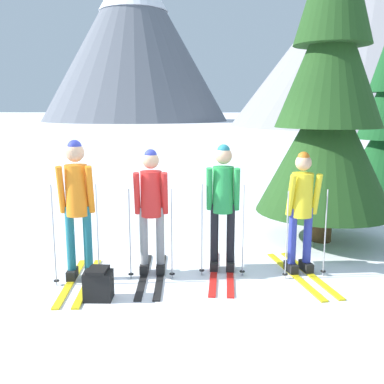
% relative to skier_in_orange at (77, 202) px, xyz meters
% --- Properties ---
extents(ground_plane, '(400.00, 400.00, 0.00)m').
position_rel_skier_in_orange_xyz_m(ground_plane, '(1.24, 0.38, -1.04)').
color(ground_plane, white).
extents(skier_in_orange, '(0.61, 1.62, 1.82)m').
position_rel_skier_in_orange_xyz_m(skier_in_orange, '(0.00, 0.00, 0.00)').
color(skier_in_orange, yellow).
rests_on(skier_in_orange, ground).
extents(skier_in_red, '(0.61, 1.63, 1.68)m').
position_rel_skier_in_orange_xyz_m(skier_in_red, '(0.90, 0.29, -0.09)').
color(skier_in_red, black).
rests_on(skier_in_red, ground).
extents(skier_in_green, '(0.61, 1.64, 1.74)m').
position_rel_skier_in_orange_xyz_m(skier_in_green, '(1.84, 0.47, -0.06)').
color(skier_in_green, red).
rests_on(skier_in_green, ground).
extents(skier_in_yellow, '(0.76, 1.74, 1.65)m').
position_rel_skier_in_orange_xyz_m(skier_in_yellow, '(2.88, 0.45, -0.15)').
color(skier_in_yellow, yellow).
rests_on(skier_in_yellow, ground).
extents(pine_tree_near, '(2.21, 2.21, 5.35)m').
position_rel_skier_in_orange_xyz_m(pine_tree_near, '(3.49, 1.97, 1.41)').
color(pine_tree_near, '#51381E').
rests_on(pine_tree_near, ground).
extents(backpack_on_snow_front, '(0.33, 0.28, 0.38)m').
position_rel_skier_in_orange_xyz_m(backpack_on_snow_front, '(0.41, -0.59, -0.85)').
color(backpack_on_snow_front, black).
rests_on(backpack_on_snow_front, ground).
extents(mountain_ridge_distant, '(66.05, 51.78, 26.84)m').
position_rel_skier_in_orange_xyz_m(mountain_ridge_distant, '(3.88, 60.28, 11.71)').
color(mountain_ridge_distant, slate).
rests_on(mountain_ridge_distant, ground).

